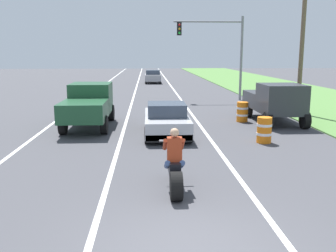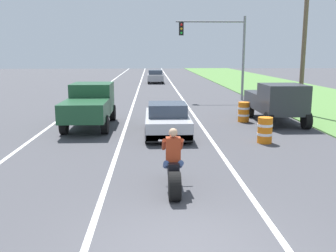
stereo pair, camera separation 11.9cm
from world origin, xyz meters
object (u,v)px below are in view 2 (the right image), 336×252
Objects in this scene: pickup_truck_right_shoulder_dark_grey at (276,100)px; construction_barrel_nearest at (265,130)px; distant_car_far_ahead at (155,76)px; construction_barrel_mid at (244,112)px; motorcycle_with_rider at (173,169)px; sports_car_silver at (167,120)px; traffic_light_mast_near at (222,44)px; pickup_truck_left_lane_dark_green at (90,104)px.

construction_barrel_nearest is (-1.84, -4.34, -0.60)m from pickup_truck_right_shoulder_dark_grey.
distant_car_far_ahead is (-5.66, 25.76, -0.33)m from pickup_truck_right_shoulder_dark_grey.
distant_car_far_ahead reaches higher than construction_barrel_mid.
distant_car_far_ahead is (0.02, 35.17, 0.18)m from motorcycle_with_rider.
sports_car_silver is at bearing -143.93° from construction_barrel_mid.
pickup_truck_left_lane_dark_green is at bearing -128.99° from traffic_light_mast_near.
pickup_truck_left_lane_dark_green is at bearing -175.19° from pickup_truck_right_shoulder_dark_grey.
traffic_light_mast_near is at bearing 69.22° from sports_car_silver.
sports_car_silver is at bearing 88.76° from motorcycle_with_rider.
pickup_truck_left_lane_dark_green is 0.80× the size of traffic_light_mast_near.
construction_barrel_nearest is at bearing -24.38° from sports_car_silver.
pickup_truck_left_lane_dark_green reaches higher than construction_barrel_mid.
traffic_light_mast_near is 6.00× the size of construction_barrel_nearest.
motorcycle_with_rider is 0.46× the size of pickup_truck_left_lane_dark_green.
sports_car_silver is 0.72× the size of traffic_light_mast_near.
pickup_truck_right_shoulder_dark_grey reaches higher than distant_car_far_ahead.
pickup_truck_right_shoulder_dark_grey is 1.68m from construction_barrel_mid.
construction_barrel_nearest is at bearing -93.62° from construction_barrel_mid.
construction_barrel_nearest is 30.34m from distant_car_far_ahead.
pickup_truck_left_lane_dark_green is 26.74m from distant_car_far_ahead.
motorcycle_with_rider is at bearing -127.14° from construction_barrel_nearest.
pickup_truck_right_shoulder_dark_grey is at bearing -83.37° from traffic_light_mast_near.
traffic_light_mast_near is at bearing 76.01° from motorcycle_with_rider.
pickup_truck_right_shoulder_dark_grey is 4.80× the size of construction_barrel_nearest.
pickup_truck_right_shoulder_dark_grey is (5.68, 9.41, 0.51)m from motorcycle_with_rider.
traffic_light_mast_near is (8.00, 9.88, 2.92)m from pickup_truck_left_lane_dark_green.
sports_car_silver is at bearing -28.32° from pickup_truck_left_lane_dark_green.
construction_barrel_nearest is 0.25× the size of distant_car_far_ahead.
sports_car_silver is at bearing -154.28° from pickup_truck_right_shoulder_dark_grey.
pickup_truck_right_shoulder_dark_grey reaches higher than construction_barrel_mid.
distant_car_far_ahead is (3.41, 26.53, -0.33)m from pickup_truck_left_lane_dark_green.
sports_car_silver is at bearing -89.75° from distant_car_far_ahead.
pickup_truck_left_lane_dark_green reaches higher than construction_barrel_nearest.
pickup_truck_left_lane_dark_green is 9.10m from pickup_truck_right_shoulder_dark_grey.
motorcycle_with_rider is at bearing -90.03° from distant_car_far_ahead.
motorcycle_with_rider is 9.30m from pickup_truck_left_lane_dark_green.
traffic_light_mast_near reaches higher than pickup_truck_left_lane_dark_green.
traffic_light_mast_near reaches higher than construction_barrel_nearest.
construction_barrel_nearest is (-0.78, -13.46, -3.52)m from traffic_light_mast_near.
motorcycle_with_rider is 35.17m from distant_car_far_ahead.
sports_car_silver is 4.30× the size of construction_barrel_mid.
pickup_truck_left_lane_dark_green is (-3.38, 8.65, 0.51)m from motorcycle_with_rider.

